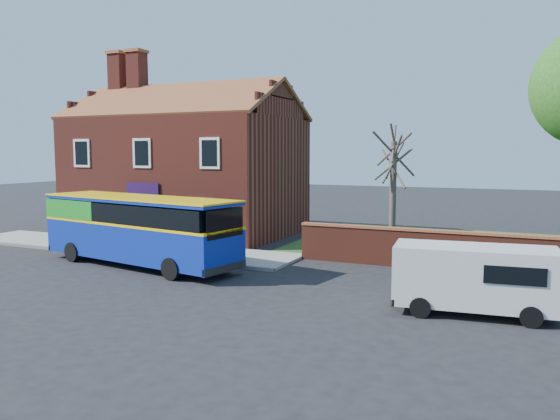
% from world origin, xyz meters
% --- Properties ---
extents(ground, '(120.00, 120.00, 0.00)m').
position_xyz_m(ground, '(0.00, 0.00, 0.00)').
color(ground, black).
rests_on(ground, ground).
extents(pavement, '(18.00, 3.50, 0.12)m').
position_xyz_m(pavement, '(-7.00, 5.75, 0.06)').
color(pavement, gray).
rests_on(pavement, ground).
extents(kerb, '(18.00, 0.15, 0.14)m').
position_xyz_m(kerb, '(-7.00, 4.00, 0.07)').
color(kerb, slate).
rests_on(kerb, ground).
extents(shop_building, '(12.30, 8.13, 10.50)m').
position_xyz_m(shop_building, '(-7.02, 11.50, 3.41)').
color(shop_building, maroon).
rests_on(shop_building, ground).
extents(bus, '(9.57, 4.00, 2.84)m').
position_xyz_m(bus, '(-3.84, 2.87, 1.62)').
color(bus, '#0E289B').
rests_on(bus, ground).
extents(van_near, '(4.63, 2.25, 1.96)m').
position_xyz_m(van_near, '(9.58, 1.31, 1.10)').
color(van_near, silver).
rests_on(van_near, ground).
extents(bare_tree, '(2.10, 2.50, 5.59)m').
position_xyz_m(bare_tree, '(5.43, 9.15, 2.87)').
color(bare_tree, '#4C4238').
rests_on(bare_tree, ground).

